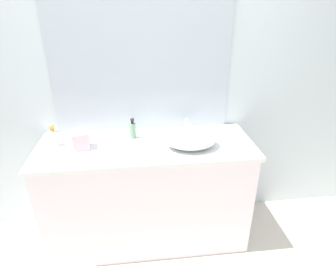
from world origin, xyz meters
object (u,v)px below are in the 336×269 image
object	(u,v)px
sink_basin	(191,138)
lotion_bottle	(133,130)
soap_dispenser	(54,137)
tissue_box	(81,139)

from	to	relation	value
sink_basin	lotion_bottle	bearing A→B (deg)	155.50
sink_basin	soap_dispenser	distance (m)	0.97
soap_dispenser	lotion_bottle	size ratio (longest dim) A/B	1.05
sink_basin	tissue_box	world-z (taller)	tissue_box
lotion_bottle	tissue_box	size ratio (longest dim) A/B	0.98
sink_basin	tissue_box	size ratio (longest dim) A/B	2.26
sink_basin	lotion_bottle	xyz separation A→B (m)	(-0.41, 0.19, 0.00)
soap_dispenser	sink_basin	bearing A→B (deg)	-7.06
lotion_bottle	tissue_box	bearing A→B (deg)	-161.38
lotion_bottle	soap_dispenser	bearing A→B (deg)	-173.22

